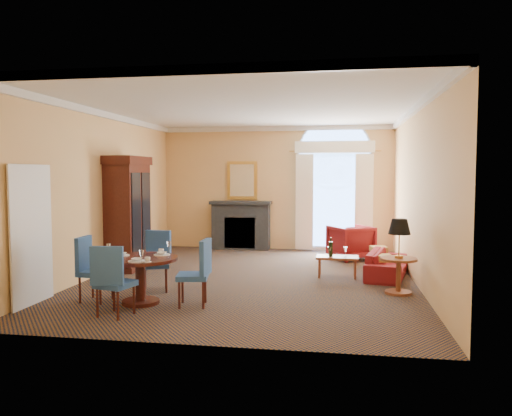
% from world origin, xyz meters
% --- Properties ---
extents(ground, '(7.50, 7.50, 0.00)m').
position_xyz_m(ground, '(0.00, 0.00, 0.00)').
color(ground, '#101B32').
rests_on(ground, ground).
extents(room_envelope, '(6.04, 7.52, 3.45)m').
position_xyz_m(room_envelope, '(-0.03, 0.67, 2.51)').
color(room_envelope, '#F3BE74').
rests_on(room_envelope, ground).
extents(armoire, '(0.67, 1.19, 2.33)m').
position_xyz_m(armoire, '(-2.72, 0.55, 1.13)').
color(armoire, '#37120C').
rests_on(armoire, ground).
extents(dining_table, '(1.13, 1.13, 0.91)m').
position_xyz_m(dining_table, '(-1.36, -2.10, 0.53)').
color(dining_table, '#37120C').
rests_on(dining_table, ground).
extents(dining_chair_north, '(0.58, 0.58, 1.01)m').
position_xyz_m(dining_chair_north, '(-1.44, -1.18, 0.57)').
color(dining_chair_north, '#265096').
rests_on(dining_chair_north, ground).
extents(dining_chair_south, '(0.54, 0.54, 1.01)m').
position_xyz_m(dining_chair_south, '(-1.46, -2.87, 0.57)').
color(dining_chair_south, '#265096').
rests_on(dining_chair_south, ground).
extents(dining_chair_east, '(0.52, 0.52, 1.01)m').
position_xyz_m(dining_chair_east, '(-0.44, -2.09, 0.57)').
color(dining_chair_east, '#265096').
rests_on(dining_chair_east, ground).
extents(dining_chair_west, '(0.49, 0.48, 1.01)m').
position_xyz_m(dining_chair_west, '(-2.19, -2.07, 0.57)').
color(dining_chair_west, '#265096').
rests_on(dining_chair_west, ground).
extents(sofa, '(0.99, 1.78, 0.49)m').
position_xyz_m(sofa, '(2.55, 0.56, 0.25)').
color(sofa, maroon).
rests_on(sofa, ground).
extents(armchair, '(1.17, 1.18, 0.79)m').
position_xyz_m(armchair, '(1.90, 2.41, 0.40)').
color(armchair, maroon).
rests_on(armchair, ground).
extents(coffee_table, '(0.80, 0.46, 0.77)m').
position_xyz_m(coffee_table, '(1.59, 0.35, 0.39)').
color(coffee_table, brown).
rests_on(coffee_table, ground).
extents(side_table, '(0.60, 0.60, 1.22)m').
position_xyz_m(side_table, '(2.60, -0.81, 0.78)').
color(side_table, brown).
rests_on(side_table, ground).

